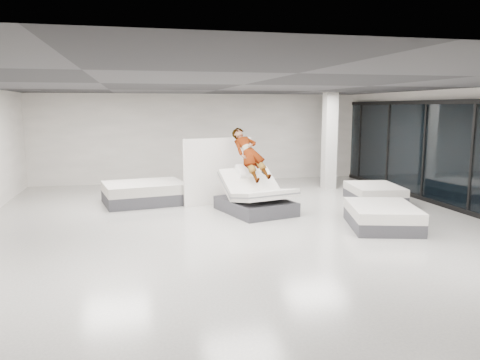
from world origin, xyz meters
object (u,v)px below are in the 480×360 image
at_px(flat_bed_left_far, 144,193).
at_px(person, 250,164).
at_px(hero_bed, 256,198).
at_px(divider_panel, 218,171).
at_px(flat_bed_right_near, 382,216).
at_px(flat_bed_right_far, 374,193).
at_px(column, 329,141).
at_px(remote, 264,173).

bearing_deg(flat_bed_left_far, person, -29.49).
relative_size(hero_bed, divider_panel, 1.12).
xyz_separation_m(divider_panel, flat_bed_right_near, (3.17, -3.46, -0.67)).
bearing_deg(flat_bed_right_far, divider_panel, 171.06).
bearing_deg(person, flat_bed_right_near, -59.59).
height_order(flat_bed_left_far, column, column).
height_order(flat_bed_right_far, column, column).
xyz_separation_m(person, flat_bed_right_near, (2.51, -2.43, -0.99)).
height_order(hero_bed, remote, hero_bed).
xyz_separation_m(flat_bed_right_near, column, (0.91, 5.17, 1.34)).
relative_size(person, remote, 12.50).
bearing_deg(divider_panel, flat_bed_right_near, -62.46).
height_order(person, flat_bed_right_far, person).
relative_size(remote, flat_bed_left_far, 0.06).
distance_m(remote, flat_bed_left_far, 3.60).
bearing_deg(remote, person, 122.15).
bearing_deg(hero_bed, flat_bed_right_near, -41.13).
bearing_deg(column, person, -141.29).
relative_size(hero_bed, flat_bed_right_far, 1.18).
xyz_separation_m(person, divider_panel, (-0.66, 1.03, -0.32)).
relative_size(divider_panel, flat_bed_right_near, 0.93).
relative_size(hero_bed, flat_bed_left_far, 0.94).
relative_size(remote, divider_panel, 0.07).
bearing_deg(flat_bed_right_far, remote, -170.19).
distance_m(divider_panel, column, 4.47).
bearing_deg(person, remote, -57.85).
distance_m(remote, flat_bed_right_far, 3.65).
relative_size(remote, flat_bed_right_near, 0.06).
bearing_deg(flat_bed_right_far, person, -175.07).
height_order(remote, divider_panel, divider_panel).
bearing_deg(flat_bed_left_far, flat_bed_right_near, -37.17).
bearing_deg(hero_bed, remote, 8.09).
height_order(hero_bed, flat_bed_left_far, hero_bed).
bearing_deg(flat_bed_right_far, flat_bed_right_near, -115.40).
distance_m(divider_panel, flat_bed_left_far, 2.21).
xyz_separation_m(person, flat_bed_left_far, (-2.71, 1.53, -0.95)).
xyz_separation_m(remote, flat_bed_right_far, (3.51, 0.61, -0.79)).
bearing_deg(flat_bed_right_near, column, 79.97).
relative_size(divider_panel, flat_bed_left_far, 0.84).
bearing_deg(flat_bed_left_far, column, 11.14).
xyz_separation_m(divider_panel, flat_bed_left_far, (-2.06, 0.50, -0.63)).
relative_size(person, column, 0.55).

